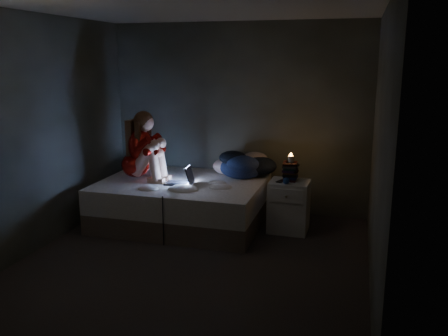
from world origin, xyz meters
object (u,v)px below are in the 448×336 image
at_px(woman, 135,145).
at_px(candle, 291,159).
at_px(bed, 182,202).
at_px(laptop, 179,175).
at_px(nightstand, 289,206).
at_px(phone, 281,181).

xyz_separation_m(woman, candle, (2.00, 0.19, -0.11)).
relative_size(bed, laptop, 6.01).
xyz_separation_m(nightstand, phone, (-0.10, -0.05, 0.33)).
relative_size(bed, nightstand, 3.22).
relative_size(laptop, candle, 4.28).
bearing_deg(candle, woman, -174.47).
height_order(laptop, phone, laptop).
bearing_deg(nightstand, candle, 92.31).
distance_m(woman, laptop, 0.72).
bearing_deg(laptop, nightstand, 4.56).
bearing_deg(woman, laptop, -3.06).
xyz_separation_m(bed, woman, (-0.62, -0.05, 0.74)).
xyz_separation_m(woman, nightstand, (2.00, 0.14, -0.70)).
xyz_separation_m(bed, phone, (1.28, 0.04, 0.36)).
xyz_separation_m(bed, laptop, (0.01, -0.14, 0.40)).
bearing_deg(bed, nightstand, 3.67).
bearing_deg(bed, phone, 1.88).
distance_m(woman, phone, 1.94).
relative_size(woman, phone, 6.47).
height_order(bed, candle, candle).
relative_size(candle, phone, 0.57).
relative_size(nightstand, phone, 4.56).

